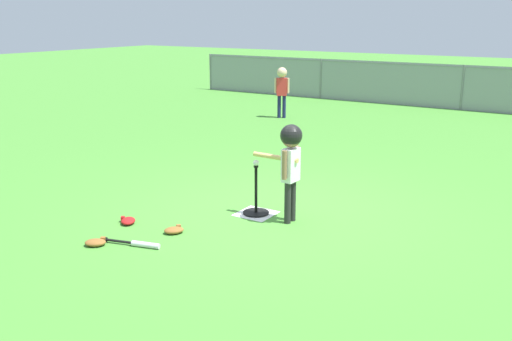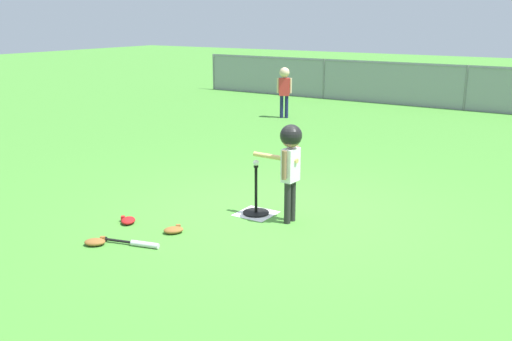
% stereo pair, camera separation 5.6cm
% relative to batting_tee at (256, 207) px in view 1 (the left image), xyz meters
% --- Properties ---
extents(ground_plane, '(60.00, 60.00, 0.00)m').
position_rel_batting_tee_xyz_m(ground_plane, '(0.22, 0.21, -0.09)').
color(ground_plane, '#478C33').
extents(home_plate, '(0.44, 0.44, 0.01)m').
position_rel_batting_tee_xyz_m(home_plate, '(-0.00, -0.00, -0.09)').
color(home_plate, white).
rests_on(home_plate, ground_plane).
extents(batting_tee, '(0.32, 0.32, 0.61)m').
position_rel_batting_tee_xyz_m(batting_tee, '(0.00, 0.00, 0.00)').
color(batting_tee, black).
rests_on(batting_tee, ground_plane).
extents(baseball_on_tee, '(0.07, 0.07, 0.07)m').
position_rel_batting_tee_xyz_m(baseball_on_tee, '(-0.00, -0.00, 0.55)').
color(baseball_on_tee, white).
rests_on(baseball_on_tee, batting_tee).
extents(batter_child, '(0.64, 0.33, 1.16)m').
position_rel_batting_tee_xyz_m(batter_child, '(0.48, -0.02, 0.74)').
color(batter_child, '#262626').
rests_on(batter_child, ground_plane).
extents(fielder_deep_center, '(0.32, 0.24, 1.19)m').
position_rel_batting_tee_xyz_m(fielder_deep_center, '(-3.11, 6.06, 0.67)').
color(fielder_deep_center, '#191E4C').
rests_on(fielder_deep_center, ground_plane).
extents(spare_bat_silver, '(0.63, 0.22, 0.06)m').
position_rel_batting_tee_xyz_m(spare_bat_silver, '(-0.48, -1.52, -0.06)').
color(spare_bat_silver, silver).
rests_on(spare_bat_silver, ground_plane).
extents(glove_by_plate, '(0.27, 0.26, 0.07)m').
position_rel_batting_tee_xyz_m(glove_by_plate, '(-0.90, -1.75, -0.06)').
color(glove_by_plate, brown).
rests_on(glove_by_plate, ground_plane).
extents(glove_near_bats, '(0.26, 0.27, 0.07)m').
position_rel_batting_tee_xyz_m(glove_near_bats, '(-0.43, -1.03, -0.06)').
color(glove_near_bats, brown).
rests_on(glove_near_bats, ground_plane).
extents(glove_tossed_aside, '(0.26, 0.27, 0.07)m').
position_rel_batting_tee_xyz_m(glove_tossed_aside, '(-1.08, -1.09, -0.06)').
color(glove_tossed_aside, '#B21919').
rests_on(glove_tossed_aside, ground_plane).
extents(outfield_fence, '(16.06, 0.06, 1.15)m').
position_rel_batting_tee_xyz_m(outfield_fence, '(0.22, 9.52, 0.52)').
color(outfield_fence, slate).
rests_on(outfield_fence, ground_plane).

